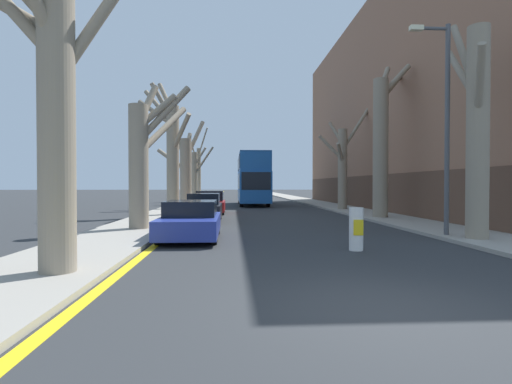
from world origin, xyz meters
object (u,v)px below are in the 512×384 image
at_px(street_tree_left_1, 143,157).
at_px(street_tree_right_1, 382,141).
at_px(street_tree_left_0, 50,85).
at_px(street_tree_right_2, 343,165).
at_px(lamp_post, 444,118).
at_px(double_decker_bus, 253,177).
at_px(street_tree_left_3, 185,167).
at_px(parked_car_1, 204,208).
at_px(street_tree_left_2, 171,151).
at_px(street_tree_left_5, 198,170).
at_px(parked_car_2, 210,203).
at_px(traffic_bollard, 356,229).
at_px(parked_car_0, 191,221).
at_px(street_tree_right_0, 476,125).
at_px(street_tree_left_4, 195,174).

distance_m(street_tree_left_1, street_tree_right_1, 12.51).
relative_size(street_tree_left_0, street_tree_right_2, 0.97).
bearing_deg(lamp_post, double_decker_bus, 102.97).
distance_m(street_tree_left_3, street_tree_right_2, 11.48).
bearing_deg(double_decker_bus, parked_car_1, -101.51).
xyz_separation_m(street_tree_left_1, parked_car_1, (2.11, 3.94, -2.24)).
relative_size(street_tree_left_2, street_tree_left_5, 0.98).
bearing_deg(street_tree_left_0, street_tree_left_3, 89.88).
bearing_deg(street_tree_left_5, lamp_post, -70.74).
bearing_deg(double_decker_bus, street_tree_left_3, -130.69).
height_order(parked_car_2, traffic_bollard, parked_car_2).
relative_size(double_decker_bus, parked_car_2, 2.57).
distance_m(parked_car_0, parked_car_1, 6.40).
relative_size(street_tree_left_0, street_tree_left_1, 1.22).
height_order(street_tree_left_0, parked_car_0, street_tree_left_0).
distance_m(street_tree_left_5, parked_car_2, 19.24).
relative_size(street_tree_right_0, parked_car_2, 1.92).
height_order(street_tree_left_5, street_tree_right_0, street_tree_left_5).
xyz_separation_m(street_tree_left_2, parked_car_2, (2.11, 2.06, -3.09)).
bearing_deg(lamp_post, street_tree_left_0, -154.16).
bearing_deg(parked_car_2, street_tree_right_2, 14.51).
bearing_deg(parked_car_0, street_tree_left_4, 94.91).
relative_size(street_tree_right_2, traffic_bollard, 6.19).
xyz_separation_m(street_tree_right_1, lamp_post, (-0.79, -7.68, -0.10)).
xyz_separation_m(parked_car_0, parked_car_2, (-0.00, 11.91, 0.06)).
distance_m(street_tree_left_0, parked_car_0, 6.73).
height_order(street_tree_left_0, street_tree_left_4, street_tree_left_0).
xyz_separation_m(street_tree_left_2, double_decker_bus, (5.40, 12.70, -1.19)).
bearing_deg(street_tree_left_5, street_tree_right_0, -70.30).
bearing_deg(traffic_bollard, street_tree_left_0, -157.46).
bearing_deg(street_tree_left_1, street_tree_left_0, -90.12).
distance_m(street_tree_left_5, parked_car_0, 31.02).
height_order(street_tree_left_4, parked_car_0, street_tree_left_4).
bearing_deg(parked_car_2, double_decker_bus, 72.83).
bearing_deg(street_tree_right_1, parked_car_1, -174.57).
distance_m(street_tree_left_0, lamp_post, 11.89).
relative_size(parked_car_1, lamp_post, 0.58).
distance_m(street_tree_left_1, street_tree_left_2, 7.43).
relative_size(street_tree_left_2, parked_car_1, 1.87).
height_order(street_tree_left_3, parked_car_0, street_tree_left_3).
relative_size(street_tree_right_0, traffic_bollard, 6.32).
xyz_separation_m(street_tree_right_2, traffic_bollard, (-4.40, -16.97, -2.67)).
distance_m(street_tree_left_5, traffic_bollard, 34.36).
relative_size(street_tree_left_0, street_tree_left_4, 1.29).
xyz_separation_m(street_tree_left_3, street_tree_left_5, (-0.25, 14.50, 0.30)).
xyz_separation_m(street_tree_left_2, parked_car_0, (2.11, -9.84, -3.15)).
bearing_deg(street_tree_left_5, parked_car_1, -84.55).
relative_size(street_tree_left_1, double_decker_bus, 0.59).
relative_size(street_tree_right_2, lamp_post, 1.02).
bearing_deg(street_tree_left_5, street_tree_left_0, -89.68).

